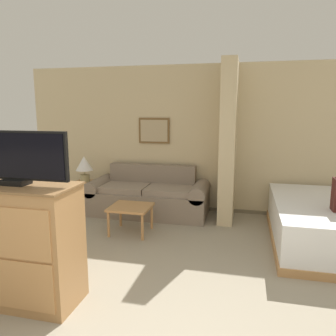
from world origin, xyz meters
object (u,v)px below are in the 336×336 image
object	(u,v)px
couch	(148,196)
coffee_table	(131,209)
tv_dresser	(21,244)
tv	(13,157)
table_lamp	(84,165)
bed	(333,223)

from	to	relation	value
couch	coffee_table	distance (m)	0.94
coffee_table	tv_dresser	xyz separation A→B (m)	(-0.40, -1.91, 0.21)
coffee_table	tv	bearing A→B (deg)	-101.84
couch	table_lamp	distance (m)	1.30
coffee_table	tv_dresser	bearing A→B (deg)	-101.83
bed	tv	bearing A→B (deg)	-146.34
couch	tv_dresser	world-z (taller)	tv_dresser
table_lamp	tv	bearing A→B (deg)	-74.07
couch	table_lamp	bearing A→B (deg)	-178.62
tv	bed	world-z (taller)	tv
table_lamp	tv_dresser	bearing A→B (deg)	-74.07
couch	table_lamp	xyz separation A→B (m)	(-1.20, -0.03, 0.51)
coffee_table	table_lamp	size ratio (longest dim) A/B	1.27
table_lamp	couch	bearing A→B (deg)	1.38
tv_dresser	bed	bearing A→B (deg)	33.67
bed	couch	bearing A→B (deg)	166.02
tv_dresser	bed	world-z (taller)	tv_dresser
table_lamp	tv	size ratio (longest dim) A/B	0.43
tv_dresser	bed	size ratio (longest dim) A/B	0.53
coffee_table	tv_dresser	size ratio (longest dim) A/B	0.52
tv_dresser	bed	distance (m)	3.89
coffee_table	table_lamp	distance (m)	1.58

